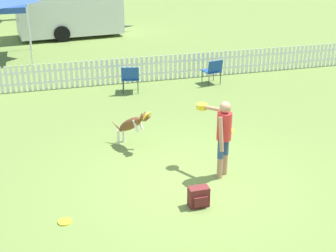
{
  "coord_description": "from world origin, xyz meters",
  "views": [
    {
      "loc": [
        -2.61,
        -7.44,
        4.5
      ],
      "look_at": [
        -0.2,
        1.08,
        0.74
      ],
      "focal_mm": 50.0,
      "sensor_mm": 36.0,
      "label": 1
    }
  ],
  "objects_px": {
    "handler_person": "(222,130)",
    "frisbee_near_dog": "(229,130)",
    "backpack_on_grass": "(199,197)",
    "folding_chair_blue_left": "(213,70)",
    "frisbee_near_handler": "(65,222)",
    "leaping_dog": "(132,124)",
    "folding_chair_center": "(130,77)",
    "equipment_trailer": "(69,9)"
  },
  "relations": [
    {
      "from": "handler_person",
      "to": "frisbee_near_dog",
      "type": "bearing_deg",
      "value": 24.03
    },
    {
      "from": "handler_person",
      "to": "backpack_on_grass",
      "type": "height_order",
      "value": "handler_person"
    },
    {
      "from": "backpack_on_grass",
      "to": "folding_chair_blue_left",
      "type": "xyz_separation_m",
      "value": [
        2.71,
        6.44,
        0.29
      ]
    },
    {
      "from": "frisbee_near_handler",
      "to": "backpack_on_grass",
      "type": "height_order",
      "value": "backpack_on_grass"
    },
    {
      "from": "leaping_dog",
      "to": "folding_chair_blue_left",
      "type": "relative_size",
      "value": 1.23
    },
    {
      "from": "leaping_dog",
      "to": "folding_chair_blue_left",
      "type": "bearing_deg",
      "value": -169.95
    },
    {
      "from": "leaping_dog",
      "to": "frisbee_near_dog",
      "type": "distance_m",
      "value": 2.49
    },
    {
      "from": "handler_person",
      "to": "frisbee_near_handler",
      "type": "bearing_deg",
      "value": 156.31
    },
    {
      "from": "folding_chair_center",
      "to": "equipment_trailer",
      "type": "height_order",
      "value": "equipment_trailer"
    },
    {
      "from": "handler_person",
      "to": "equipment_trailer",
      "type": "relative_size",
      "value": 0.29
    },
    {
      "from": "folding_chair_blue_left",
      "to": "folding_chair_center",
      "type": "distance_m",
      "value": 2.62
    },
    {
      "from": "frisbee_near_handler",
      "to": "frisbee_near_dog",
      "type": "distance_m",
      "value": 4.96
    },
    {
      "from": "frisbee_near_handler",
      "to": "backpack_on_grass",
      "type": "relative_size",
      "value": 0.63
    },
    {
      "from": "handler_person",
      "to": "frisbee_near_dog",
      "type": "distance_m",
      "value": 2.41
    },
    {
      "from": "frisbee_near_handler",
      "to": "frisbee_near_dog",
      "type": "bearing_deg",
      "value": 34.16
    },
    {
      "from": "frisbee_near_dog",
      "to": "equipment_trailer",
      "type": "distance_m",
      "value": 12.26
    },
    {
      "from": "frisbee_near_handler",
      "to": "frisbee_near_dog",
      "type": "relative_size",
      "value": 1.0
    },
    {
      "from": "frisbee_near_dog",
      "to": "equipment_trailer",
      "type": "bearing_deg",
      "value": 102.93
    },
    {
      "from": "frisbee_near_handler",
      "to": "handler_person",
      "type": "bearing_deg",
      "value": 14.83
    },
    {
      "from": "folding_chair_center",
      "to": "frisbee_near_dog",
      "type": "bearing_deg",
      "value": 129.07
    },
    {
      "from": "leaping_dog",
      "to": "folding_chair_center",
      "type": "relative_size",
      "value": 1.19
    },
    {
      "from": "handler_person",
      "to": "backpack_on_grass",
      "type": "bearing_deg",
      "value": -168.0
    },
    {
      "from": "leaping_dog",
      "to": "folding_chair_blue_left",
      "type": "distance_m",
      "value": 5.03
    },
    {
      "from": "frisbee_near_handler",
      "to": "folding_chair_center",
      "type": "height_order",
      "value": "folding_chair_center"
    },
    {
      "from": "leaping_dog",
      "to": "frisbee_near_handler",
      "type": "xyz_separation_m",
      "value": [
        -1.69,
        -2.54,
        -0.55
      ]
    },
    {
      "from": "backpack_on_grass",
      "to": "folding_chair_blue_left",
      "type": "height_order",
      "value": "folding_chair_blue_left"
    },
    {
      "from": "backpack_on_grass",
      "to": "folding_chair_center",
      "type": "bearing_deg",
      "value": 89.2
    },
    {
      "from": "frisbee_near_handler",
      "to": "folding_chair_blue_left",
      "type": "distance_m",
      "value": 8.07
    },
    {
      "from": "equipment_trailer",
      "to": "frisbee_near_handler",
      "type": "bearing_deg",
      "value": -101.02
    },
    {
      "from": "handler_person",
      "to": "leaping_dog",
      "type": "xyz_separation_m",
      "value": [
        -1.39,
        1.73,
        -0.41
      ]
    },
    {
      "from": "handler_person",
      "to": "leaping_dog",
      "type": "height_order",
      "value": "handler_person"
    },
    {
      "from": "leaping_dog",
      "to": "folding_chair_center",
      "type": "distance_m",
      "value": 3.73
    },
    {
      "from": "frisbee_near_handler",
      "to": "folding_chair_center",
      "type": "xyz_separation_m",
      "value": [
        2.39,
        6.21,
        0.47
      ]
    },
    {
      "from": "handler_person",
      "to": "backpack_on_grass",
      "type": "relative_size",
      "value": 4.25
    },
    {
      "from": "frisbee_near_dog",
      "to": "folding_chair_blue_left",
      "type": "height_order",
      "value": "folding_chair_blue_left"
    },
    {
      "from": "leaping_dog",
      "to": "equipment_trailer",
      "type": "xyz_separation_m",
      "value": [
        -0.32,
        12.13,
        0.65
      ]
    },
    {
      "from": "folding_chair_blue_left",
      "to": "handler_person",
      "type": "bearing_deg",
      "value": 59.97
    },
    {
      "from": "handler_person",
      "to": "frisbee_near_dog",
      "type": "height_order",
      "value": "handler_person"
    },
    {
      "from": "handler_person",
      "to": "folding_chair_blue_left",
      "type": "height_order",
      "value": "handler_person"
    },
    {
      "from": "leaping_dog",
      "to": "frisbee_near_dog",
      "type": "relative_size",
      "value": 4.25
    },
    {
      "from": "leaping_dog",
      "to": "frisbee_near_handler",
      "type": "bearing_deg",
      "value": 17.94
    },
    {
      "from": "frisbee_near_handler",
      "to": "backpack_on_grass",
      "type": "bearing_deg",
      "value": -3.25
    }
  ]
}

